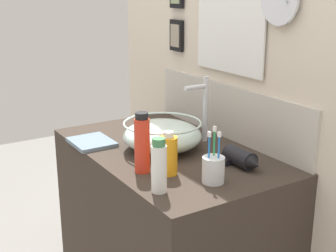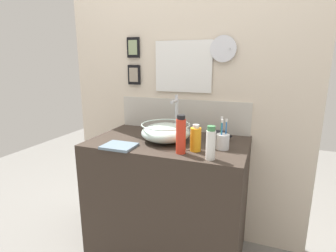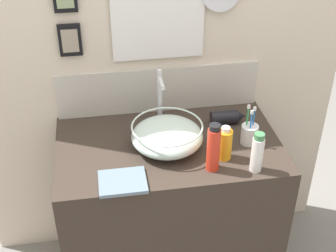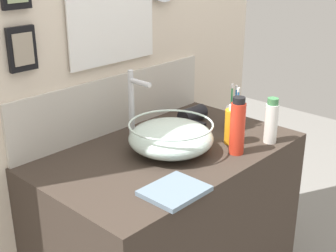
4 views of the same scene
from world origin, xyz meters
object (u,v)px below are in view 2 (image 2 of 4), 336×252
Objects in this scene: hand_towel at (119,146)px; shampoo_bottle at (211,143)px; glass_bowl_sink at (166,132)px; faucet at (176,112)px; toothbrush_cup at (223,141)px; hair_drier at (218,136)px; soap_dispenser at (181,135)px; spray_bottle at (196,139)px.

shampoo_bottle is at bearing -0.22° from hand_towel.
glass_bowl_sink is at bearing 44.91° from hand_towel.
toothbrush_cup is (0.38, -0.23, -0.11)m from faucet.
hair_drier is at bearing 108.24° from toothbrush_cup.
hair_drier is at bearing -10.08° from faucet.
glass_bowl_sink is 1.74× the size of shampoo_bottle.
shampoo_bottle reaches higher than hand_towel.
glass_bowl_sink is 0.25m from soap_dispenser.
glass_bowl_sink is at bearing 131.62° from soap_dispenser.
shampoo_bottle is at bearing -99.42° from toothbrush_cup.
toothbrush_cup is at bearing 32.56° from spray_bottle.
toothbrush_cup is at bearing 37.08° from soap_dispenser.
toothbrush_cup is 0.20m from shampoo_bottle.
shampoo_bottle is 0.83× the size of soap_dispenser.
faucet is 0.46m from toothbrush_cup.
glass_bowl_sink is at bearing 147.10° from shampoo_bottle.
soap_dispenser is (-0.18, 0.04, 0.02)m from shampoo_bottle.
spray_bottle is 0.82× the size of hand_towel.
soap_dispenser is (0.16, -0.39, -0.05)m from faucet.
hair_drier is (0.32, 0.15, -0.03)m from glass_bowl_sink.
faucet reaches higher than shampoo_bottle.
hand_towel is at bearing -174.83° from soap_dispenser.
faucet is 1.64× the size of hair_drier.
hand_towel is (-0.45, -0.10, -0.07)m from spray_bottle.
toothbrush_cup is 0.88× the size of soap_dispenser.
hair_drier is 0.38m from soap_dispenser.
glass_bowl_sink is 1.64× the size of toothbrush_cup.
faucet reaches higher than hair_drier.
soap_dispenser is 1.14× the size of hand_towel.
faucet reaches higher than glass_bowl_sink.
faucet is 1.44× the size of toothbrush_cup.
toothbrush_cup is 0.27m from soap_dispenser.
glass_bowl_sink reaches higher than hair_drier.
spray_bottle is at bearing 12.84° from hand_towel.
glass_bowl_sink is 1.45× the size of soap_dispenser.
soap_dispenser reaches higher than hand_towel.
soap_dispenser reaches higher than hair_drier.
faucet is at bearing 148.61° from toothbrush_cup.
shampoo_bottle reaches higher than glass_bowl_sink.
spray_bottle is at bearing 45.01° from soap_dispenser.
hand_towel is (-0.39, -0.03, -0.10)m from soap_dispenser.
faucet is at bearing 126.01° from spray_bottle.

